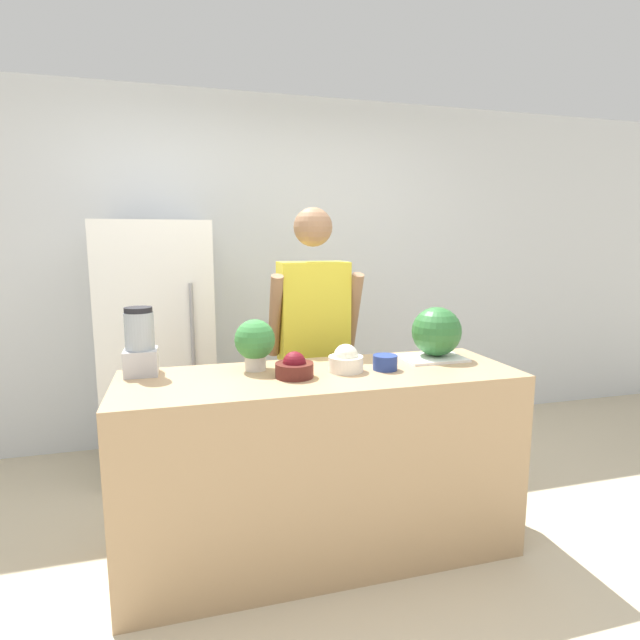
% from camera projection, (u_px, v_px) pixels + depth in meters
% --- Properties ---
extents(ground_plane, '(14.00, 14.00, 0.00)m').
position_uv_depth(ground_plane, '(341.00, 591.00, 2.20)').
color(ground_plane, beige).
extents(wall_back, '(8.00, 0.06, 2.60)m').
position_uv_depth(wall_back, '(264.00, 271.00, 3.86)').
color(wall_back, silver).
rests_on(wall_back, ground_plane).
extents(counter_island, '(1.88, 0.63, 0.91)m').
position_uv_depth(counter_island, '(322.00, 464.00, 2.43)').
color(counter_island, tan).
rests_on(counter_island, ground_plane).
extents(refrigerator, '(0.70, 0.74, 1.65)m').
position_uv_depth(refrigerator, '(160.00, 347.00, 3.34)').
color(refrigerator, white).
rests_on(refrigerator, ground_plane).
extents(person, '(0.54, 0.27, 1.72)m').
position_uv_depth(person, '(313.00, 350.00, 2.96)').
color(person, '#333338').
rests_on(person, ground_plane).
extents(cutting_board, '(0.32, 0.24, 0.01)m').
position_uv_depth(cutting_board, '(432.00, 358.00, 2.63)').
color(cutting_board, white).
rests_on(cutting_board, counter_island).
extents(watermelon, '(0.26, 0.26, 0.26)m').
position_uv_depth(watermelon, '(436.00, 331.00, 2.64)').
color(watermelon, '#2D6B33').
rests_on(watermelon, cutting_board).
extents(bowl_cherries, '(0.18, 0.18, 0.12)m').
position_uv_depth(bowl_cherries, '(294.00, 367.00, 2.28)').
color(bowl_cherries, '#511E19').
rests_on(bowl_cherries, counter_island).
extents(bowl_cream, '(0.17, 0.17, 0.13)m').
position_uv_depth(bowl_cream, '(346.00, 360.00, 2.38)').
color(bowl_cream, white).
rests_on(bowl_cream, counter_island).
extents(bowl_small_blue, '(0.12, 0.12, 0.07)m').
position_uv_depth(bowl_small_blue, '(385.00, 362.00, 2.41)').
color(bowl_small_blue, navy).
rests_on(bowl_small_blue, counter_island).
extents(blender, '(0.15, 0.15, 0.32)m').
position_uv_depth(blender, '(140.00, 344.00, 2.31)').
color(blender, '#B7B7BC').
rests_on(blender, counter_island).
extents(potted_plant, '(0.20, 0.20, 0.25)m').
position_uv_depth(potted_plant, '(255.00, 342.00, 2.39)').
color(potted_plant, beige).
rests_on(potted_plant, counter_island).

